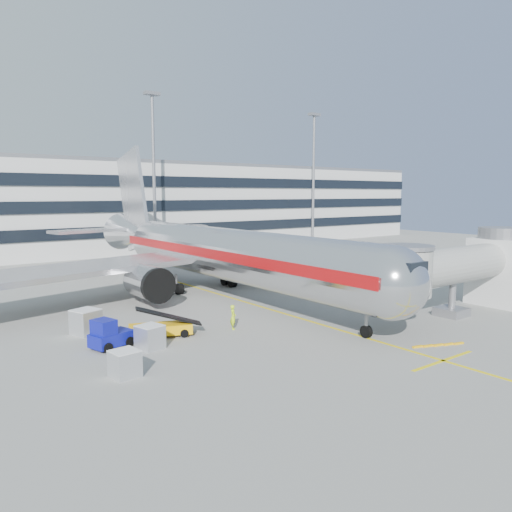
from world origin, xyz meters
TOP-DOWN VIEW (x-y plane):
  - ground at (0.00, 0.00)m, footprint 180.00×180.00m
  - lead_in_line at (0.00, 10.00)m, footprint 0.25×70.00m
  - stop_bar at (0.00, -14.00)m, footprint 6.00×0.25m
  - main_jet at (0.00, 11.72)m, footprint 50.95×48.70m
  - jet_bridge at (12.18, -8.00)m, footprint 17.80×4.50m
  - terminal at (0.00, 57.95)m, footprint 150.00×24.25m
  - light_mast_centre at (8.00, 42.00)m, footprint 2.40×1.20m
  - light_mast_east at (42.00, 42.00)m, footprint 2.40×1.20m
  - belt_loader at (-11.31, 0.93)m, footprint 4.63×2.99m
  - baggage_tug at (-15.19, 0.44)m, footprint 2.97×2.30m
  - cargo_container_left at (-13.12, -1.24)m, footprint 1.77×1.77m
  - cargo_container_right at (-15.30, 4.72)m, footprint 2.15×2.15m
  - cargo_container_front at (-16.37, -5.04)m, footprint 1.56×1.56m
  - ramp_worker at (-6.15, -0.56)m, footprint 0.69×0.79m

SIDE VIEW (x-z plane):
  - ground at x=0.00m, z-range 0.00..0.00m
  - lead_in_line at x=0.00m, z-range 0.00..0.01m
  - stop_bar at x=0.00m, z-range 0.00..0.01m
  - belt_loader at x=-11.31m, z-range -0.47..1.71m
  - cargo_container_front at x=-16.37m, z-range 0.00..1.50m
  - cargo_container_left at x=-13.12m, z-range 0.00..1.57m
  - baggage_tug at x=-15.19m, z-range -0.13..1.86m
  - cargo_container_right at x=-15.30m, z-range 0.01..1.79m
  - ramp_worker at x=-6.15m, z-range 0.00..1.83m
  - jet_bridge at x=12.18m, z-range 0.37..7.37m
  - main_jet at x=0.00m, z-range -3.79..12.26m
  - terminal at x=0.00m, z-range 0.00..15.60m
  - light_mast_centre at x=8.00m, z-range 2.15..27.60m
  - light_mast_east at x=42.00m, z-range 2.15..27.60m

